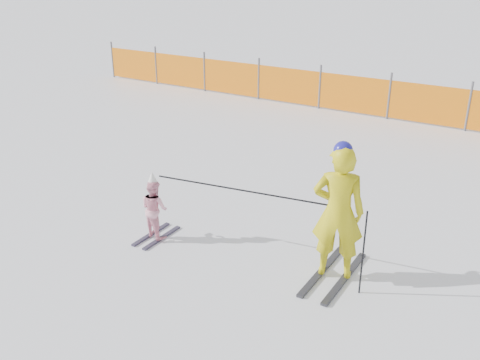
% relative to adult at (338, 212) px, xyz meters
% --- Properties ---
extents(ground, '(120.00, 120.00, 0.00)m').
position_rel_adult_xyz_m(ground, '(-1.66, -0.29, -0.99)').
color(ground, white).
rests_on(ground, ground).
extents(adult, '(0.80, 1.45, 1.97)m').
position_rel_adult_xyz_m(adult, '(0.00, 0.00, 0.00)').
color(adult, black).
rests_on(adult, ground).
extents(child, '(0.53, 0.85, 1.12)m').
position_rel_adult_xyz_m(child, '(-2.81, -0.44, -0.47)').
color(child, black).
rests_on(child, ground).
extents(ski_poles, '(3.15, 0.42, 1.20)m').
position_rel_adult_xyz_m(ski_poles, '(-0.82, -0.21, -0.07)').
color(ski_poles, black).
rests_on(ski_poles, ground).
extents(safety_fence, '(15.03, 0.06, 1.25)m').
position_rel_adult_xyz_m(safety_fence, '(-4.26, 7.88, -0.43)').
color(safety_fence, '#595960').
rests_on(safety_fence, ground).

